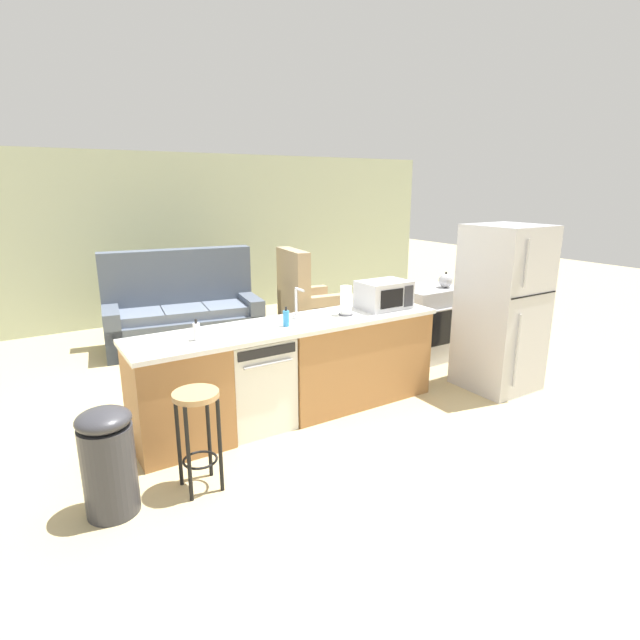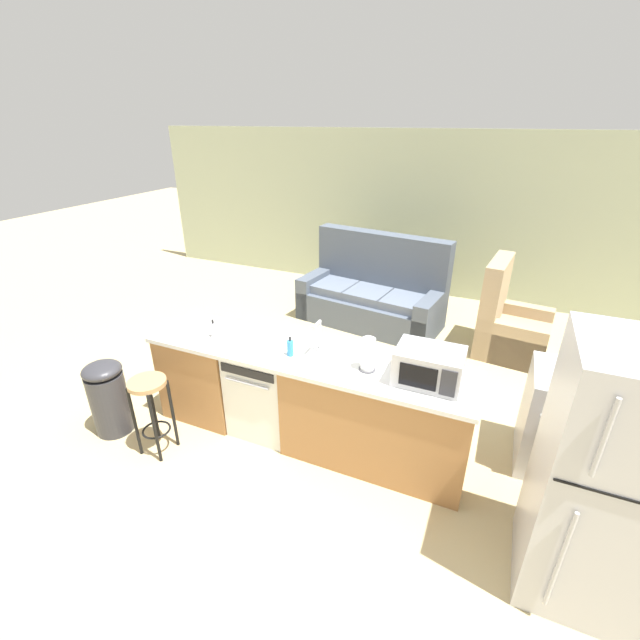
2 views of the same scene
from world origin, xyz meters
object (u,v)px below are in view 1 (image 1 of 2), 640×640
(paper_towel_roll, at_px, (346,301))
(couch, at_px, (183,315))
(dishwasher, at_px, (254,381))
(armchair, at_px, (306,305))
(soap_bottle, at_px, (286,318))
(dish_soap_bottle, at_px, (197,331))
(bar_stool, at_px, (197,419))
(refrigerator, at_px, (502,308))
(stove_range, at_px, (426,323))
(microwave, at_px, (384,295))
(trash_bin, at_px, (108,461))
(kettle, at_px, (446,281))

(paper_towel_roll, bearing_deg, couch, 105.68)
(dishwasher, xyz_separation_m, armchair, (2.03, 2.52, -0.07))
(soap_bottle, xyz_separation_m, dish_soap_bottle, (-0.81, 0.02, 0.00))
(dishwasher, height_order, bar_stool, dishwasher)
(bar_stool, bearing_deg, soap_bottle, 30.92)
(dishwasher, distance_m, armchair, 3.23)
(dish_soap_bottle, bearing_deg, dishwasher, 5.18)
(dish_soap_bottle, xyz_separation_m, couch, (0.71, 2.77, -0.58))
(paper_towel_roll, distance_m, dish_soap_bottle, 1.48)
(bar_stool, bearing_deg, dishwasher, 42.95)
(bar_stool, height_order, armchair, armchair)
(paper_towel_roll, relative_size, soap_bottle, 1.60)
(refrigerator, height_order, dish_soap_bottle, refrigerator)
(dish_soap_bottle, relative_size, bar_stool, 0.24)
(stove_range, distance_m, microwave, 1.40)
(dishwasher, distance_m, couch, 2.74)
(couch, xyz_separation_m, armchair, (1.82, -0.21, -0.04))
(armchair, bearing_deg, refrigerator, -79.43)
(refrigerator, xyz_separation_m, dish_soap_bottle, (-3.10, 0.50, 0.11))
(bar_stool, xyz_separation_m, trash_bin, (-0.59, 0.05, -0.16))
(microwave, distance_m, couch, 3.07)
(kettle, height_order, couch, couch)
(stove_range, distance_m, paper_towel_roll, 1.81)
(paper_towel_roll, height_order, soap_bottle, paper_towel_roll)
(stove_range, bearing_deg, soap_bottle, -165.06)
(refrigerator, relative_size, couch, 0.82)
(dishwasher, height_order, kettle, kettle)
(stove_range, relative_size, armchair, 0.75)
(paper_towel_roll, xyz_separation_m, soap_bottle, (-0.67, -0.05, -0.07))
(refrigerator, distance_m, soap_bottle, 2.35)
(trash_bin, distance_m, couch, 3.71)
(stove_range, relative_size, paper_towel_roll, 3.19)
(refrigerator, distance_m, microwave, 1.28)
(stove_range, height_order, refrigerator, refrigerator)
(dishwasher, bearing_deg, armchair, 51.18)
(soap_bottle, relative_size, couch, 0.08)
(refrigerator, xyz_separation_m, bar_stool, (-3.34, -0.14, -0.33))
(microwave, bearing_deg, couch, 114.58)
(refrigerator, relative_size, soap_bottle, 9.80)
(dishwasher, xyz_separation_m, soap_bottle, (0.30, -0.06, 0.55))
(refrigerator, height_order, bar_stool, refrigerator)
(refrigerator, bearing_deg, dish_soap_bottle, 170.77)
(soap_bottle, relative_size, trash_bin, 0.24)
(dishwasher, height_order, paper_towel_roll, paper_towel_roll)
(stove_range, relative_size, microwave, 1.80)
(microwave, bearing_deg, bar_stool, -162.59)
(soap_bottle, distance_m, dish_soap_bottle, 0.81)
(dishwasher, xyz_separation_m, paper_towel_roll, (0.98, -0.02, 0.62))
(kettle, bearing_deg, armchair, 109.48)
(bar_stool, bearing_deg, stove_range, 20.34)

